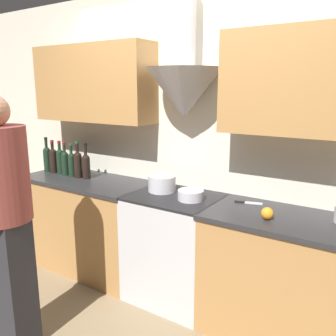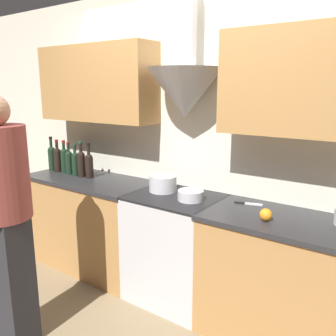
{
  "view_description": "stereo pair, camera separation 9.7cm",
  "coord_description": "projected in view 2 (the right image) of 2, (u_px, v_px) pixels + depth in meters",
  "views": [
    {
      "loc": [
        1.46,
        -2.03,
        1.76
      ],
      "look_at": [
        0.0,
        0.2,
        1.16
      ],
      "focal_mm": 38.0,
      "sensor_mm": 36.0,
      "label": 1
    },
    {
      "loc": [
        1.54,
        -1.98,
        1.76
      ],
      "look_at": [
        0.0,
        0.2,
        1.16
      ],
      "focal_mm": 38.0,
      "sensor_mm": 36.0,
      "label": 2
    }
  ],
  "objects": [
    {
      "name": "stock_pot",
      "position": [
        163.0,
        183.0,
        2.99
      ],
      "size": [
        0.23,
        0.23,
        0.13
      ],
      "color": "silver",
      "rests_on": "stove_range"
    },
    {
      "name": "counter_left",
      "position": [
        92.0,
        222.0,
        3.54
      ],
      "size": [
        1.31,
        0.62,
        0.91
      ],
      "color": "#B27F47",
      "rests_on": "ground_plane"
    },
    {
      "name": "wine_bottle_6",
      "position": [
        89.0,
        164.0,
        3.42
      ],
      "size": [
        0.08,
        0.08,
        0.34
      ],
      "color": "black",
      "rests_on": "counter_left"
    },
    {
      "name": "mixing_bowl",
      "position": [
        191.0,
        195.0,
        2.76
      ],
      "size": [
        0.2,
        0.2,
        0.08
      ],
      "color": "silver",
      "rests_on": "stove_range"
    },
    {
      "name": "chefs_knife",
      "position": [
        249.0,
        204.0,
        2.67
      ],
      "size": [
        0.21,
        0.08,
        0.01
      ],
      "rotation": [
        0.0,
        0.0,
        0.27
      ],
      "color": "silver",
      "rests_on": "counter_right"
    },
    {
      "name": "stove_range",
      "position": [
        175.0,
        247.0,
        2.98
      ],
      "size": [
        0.72,
        0.6,
        0.91
      ],
      "color": "silver",
      "rests_on": "ground_plane"
    },
    {
      "name": "wine_bottle_1",
      "position": [
        58.0,
        158.0,
        3.68
      ],
      "size": [
        0.08,
        0.08,
        0.34
      ],
      "color": "black",
      "rests_on": "counter_left"
    },
    {
      "name": "wine_bottle_2",
      "position": [
        64.0,
        159.0,
        3.64
      ],
      "size": [
        0.08,
        0.08,
        0.33
      ],
      "color": "black",
      "rests_on": "counter_left"
    },
    {
      "name": "counter_right",
      "position": [
        288.0,
        282.0,
        2.45
      ],
      "size": [
        1.19,
        0.62,
        0.91
      ],
      "color": "#B27F47",
      "rests_on": "ground_plane"
    },
    {
      "name": "wine_bottle_4",
      "position": [
        75.0,
        162.0,
        3.51
      ],
      "size": [
        0.07,
        0.07,
        0.33
      ],
      "color": "black",
      "rests_on": "counter_left"
    },
    {
      "name": "wine_bottle_0",
      "position": [
        52.0,
        157.0,
        3.73
      ],
      "size": [
        0.08,
        0.08,
        0.36
      ],
      "color": "black",
      "rests_on": "counter_left"
    },
    {
      "name": "wine_bottle_5",
      "position": [
        81.0,
        162.0,
        3.46
      ],
      "size": [
        0.08,
        0.08,
        0.35
      ],
      "color": "black",
      "rests_on": "counter_left"
    },
    {
      "name": "ground_plane",
      "position": [
        153.0,
        314.0,
        2.83
      ],
      "size": [
        12.0,
        12.0,
        0.0
      ],
      "primitive_type": "plane",
      "color": "#847051"
    },
    {
      "name": "wine_bottle_3",
      "position": [
        69.0,
        161.0,
        3.57
      ],
      "size": [
        0.07,
        0.07,
        0.33
      ],
      "color": "black",
      "rests_on": "counter_left"
    },
    {
      "name": "person_foreground_left",
      "position": [
        4.0,
        213.0,
        2.35
      ],
      "size": [
        0.36,
        0.36,
        1.72
      ],
      "color": "#28282D",
      "rests_on": "ground_plane"
    },
    {
      "name": "orange_fruit",
      "position": [
        266.0,
        215.0,
        2.33
      ],
      "size": [
        0.08,
        0.08,
        0.08
      ],
      "color": "orange",
      "rests_on": "counter_right"
    },
    {
      "name": "wall_back",
      "position": [
        191.0,
        123.0,
        2.97
      ],
      "size": [
        8.4,
        0.61,
        2.6
      ],
      "color": "silver",
      "rests_on": "ground_plane"
    }
  ]
}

